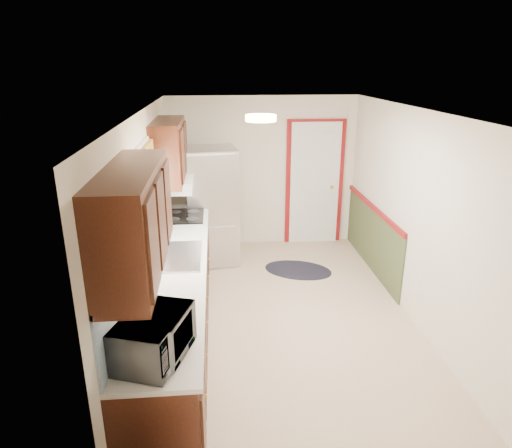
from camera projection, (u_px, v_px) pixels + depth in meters
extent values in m
cube|color=#CAAE8E|center=(284.00, 319.00, 5.39)|extent=(3.20, 5.20, 0.12)
cube|color=white|center=(288.00, 111.00, 4.59)|extent=(3.20, 5.20, 0.12)
cube|color=white|center=(262.00, 172.00, 7.34)|extent=(3.20, 0.10, 2.40)
cube|color=white|center=(351.00, 366.00, 2.64)|extent=(3.20, 0.10, 2.40)
cube|color=white|center=(147.00, 228.00, 4.86)|extent=(0.10, 5.20, 2.40)
cube|color=white|center=(418.00, 220.00, 5.12)|extent=(0.10, 5.20, 2.40)
cube|color=#37160C|center=(177.00, 303.00, 4.86)|extent=(0.60, 4.00, 0.90)
cube|color=white|center=(176.00, 262.00, 4.70)|extent=(0.63, 4.00, 0.04)
cube|color=#5AA2DB|center=(144.00, 236.00, 4.58)|extent=(0.02, 4.00, 0.55)
cube|color=#37160C|center=(134.00, 221.00, 3.17)|extent=(0.35, 1.40, 0.75)
cube|color=#37160C|center=(169.00, 151.00, 5.70)|extent=(0.35, 1.20, 0.75)
cube|color=white|center=(142.00, 195.00, 4.54)|extent=(0.02, 1.00, 0.90)
cube|color=#C35C24|center=(144.00, 160.00, 4.43)|extent=(0.05, 1.12, 0.24)
cube|color=#B7B7BC|center=(176.00, 256.00, 4.79)|extent=(0.52, 0.82, 0.02)
cube|color=white|center=(175.00, 185.00, 5.91)|extent=(0.45, 0.60, 0.15)
cube|color=maroon|center=(314.00, 184.00, 7.45)|extent=(0.94, 0.05, 2.08)
cube|color=white|center=(315.00, 184.00, 7.43)|extent=(0.80, 0.04, 2.00)
cube|color=#404D2B|center=(372.00, 239.00, 6.63)|extent=(0.02, 2.30, 0.90)
cube|color=maroon|center=(374.00, 208.00, 6.48)|extent=(0.04, 2.30, 0.06)
cylinder|color=#FFD88C|center=(261.00, 118.00, 4.39)|extent=(0.30, 0.30, 0.06)
imported|color=white|center=(154.00, 333.00, 3.08)|extent=(0.49, 0.65, 0.39)
cube|color=#B7B7BC|center=(212.00, 206.00, 6.73)|extent=(0.80, 0.76, 1.73)
cylinder|color=black|center=(195.00, 220.00, 6.39)|extent=(0.02, 0.02, 1.21)
ellipsoid|color=black|center=(298.00, 270.00, 6.66)|extent=(1.15, 0.96, 0.01)
cube|color=black|center=(184.00, 216.00, 6.03)|extent=(0.52, 0.63, 0.02)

